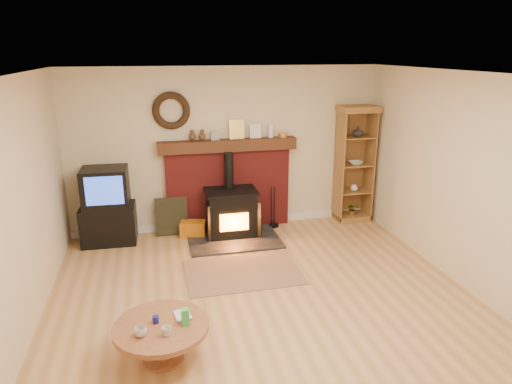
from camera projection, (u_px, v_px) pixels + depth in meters
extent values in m
plane|color=#AF7F49|center=(269.00, 312.00, 5.15)|extent=(5.50, 5.50, 0.00)
cube|color=beige|center=(227.00, 149.00, 7.32)|extent=(5.00, 0.02, 2.60)
cube|color=beige|center=(415.00, 382.00, 2.21)|extent=(5.00, 0.02, 2.60)
cube|color=beige|center=(10.00, 223.00, 4.22)|extent=(0.02, 5.50, 2.60)
cube|color=beige|center=(478.00, 188.00, 5.30)|extent=(0.02, 5.50, 2.60)
cube|color=white|center=(272.00, 75.00, 4.37)|extent=(5.00, 5.50, 0.02)
cube|color=white|center=(229.00, 222.00, 7.67)|extent=(5.00, 0.04, 0.12)
torus|color=black|center=(171.00, 111.00, 6.88)|extent=(0.57, 0.11, 0.57)
cube|color=maroon|center=(228.00, 189.00, 7.44)|extent=(2.00, 0.15, 1.30)
cube|color=#3B2113|center=(228.00, 145.00, 7.19)|extent=(2.20, 0.22, 0.18)
cube|color=#999999|center=(215.00, 136.00, 7.11)|extent=(0.13, 0.05, 0.14)
cube|color=gold|center=(237.00, 129.00, 7.18)|extent=(0.24, 0.06, 0.30)
cube|color=white|center=(255.00, 131.00, 7.25)|extent=(0.18, 0.05, 0.22)
cylinder|color=white|center=(271.00, 131.00, 7.29)|extent=(0.08, 0.08, 0.22)
cylinder|color=gold|center=(283.00, 135.00, 7.35)|extent=(0.14, 0.14, 0.07)
cube|color=black|center=(234.00, 239.00, 7.09)|extent=(1.40, 1.00, 0.03)
cube|color=black|center=(231.00, 213.00, 7.17)|extent=(0.73, 0.52, 0.68)
cube|color=black|center=(231.00, 192.00, 7.07)|extent=(0.81, 0.58, 0.04)
cylinder|color=black|center=(229.00, 170.00, 7.11)|extent=(0.14, 0.14, 0.56)
cube|color=orange|center=(234.00, 222.00, 6.93)|extent=(0.44, 0.02, 0.27)
cube|color=black|center=(212.00, 221.00, 6.91)|extent=(0.17, 0.23, 0.54)
cube|color=black|center=(255.00, 218.00, 7.06)|extent=(0.17, 0.23, 0.54)
cube|color=brown|center=(243.00, 272.00, 6.06)|extent=(1.51, 1.05, 0.01)
cube|color=black|center=(109.00, 224.00, 6.95)|extent=(0.81, 0.58, 0.58)
cube|color=black|center=(105.00, 187.00, 6.78)|extent=(0.68, 0.57, 0.58)
cube|color=#2546B6|center=(104.00, 191.00, 6.51)|extent=(0.53, 0.03, 0.42)
cube|color=brown|center=(351.00, 217.00, 7.95)|extent=(0.57, 0.41, 0.10)
cube|color=brown|center=(349.00, 163.00, 7.86)|extent=(0.57, 0.02, 1.81)
cube|color=brown|center=(339.00, 167.00, 7.61)|extent=(0.02, 0.41, 1.81)
cube|color=brown|center=(369.00, 165.00, 7.73)|extent=(0.02, 0.41, 1.81)
cube|color=brown|center=(358.00, 109.00, 7.39)|extent=(0.63, 0.45, 0.10)
cube|color=brown|center=(353.00, 191.00, 7.81)|extent=(0.53, 0.37, 0.02)
cube|color=brown|center=(354.00, 164.00, 7.67)|extent=(0.53, 0.37, 0.02)
cube|color=brown|center=(356.00, 137.00, 7.53)|extent=(0.53, 0.37, 0.02)
imported|color=white|center=(358.00, 132.00, 7.45)|extent=(0.17, 0.17, 0.18)
imported|color=white|center=(356.00, 163.00, 7.61)|extent=(0.22, 0.22, 0.05)
sphere|color=white|center=(354.00, 188.00, 7.74)|extent=(0.12, 0.12, 0.12)
imported|color=green|center=(353.00, 209.00, 7.85)|extent=(0.20, 0.17, 0.22)
cube|color=gold|center=(193.00, 229.00, 7.21)|extent=(0.44, 0.33, 0.24)
cube|color=black|center=(172.00, 216.00, 7.23)|extent=(0.50, 0.13, 0.60)
cylinder|color=black|center=(274.00, 225.00, 7.63)|extent=(0.16, 0.16, 0.04)
cylinder|color=black|center=(271.00, 207.00, 7.52)|extent=(0.02, 0.02, 0.70)
cylinder|color=black|center=(274.00, 207.00, 7.53)|extent=(0.02, 0.02, 0.70)
cylinder|color=brown|center=(163.00, 358.00, 4.36)|extent=(0.40, 0.40, 0.03)
cylinder|color=brown|center=(162.00, 344.00, 4.31)|extent=(0.14, 0.14, 0.31)
cylinder|color=brown|center=(161.00, 327.00, 4.26)|extent=(0.90, 0.90, 0.05)
imported|color=white|center=(141.00, 332.00, 4.07)|extent=(0.11, 0.11, 0.09)
imported|color=white|center=(167.00, 331.00, 4.08)|extent=(0.09, 0.09, 0.08)
imported|color=#4C331E|center=(175.00, 317.00, 4.36)|extent=(0.15, 0.20, 0.02)
cylinder|color=navy|center=(156.00, 319.00, 4.27)|extent=(0.06, 0.06, 0.07)
cube|color=green|center=(185.00, 317.00, 4.23)|extent=(0.07, 0.07, 0.16)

